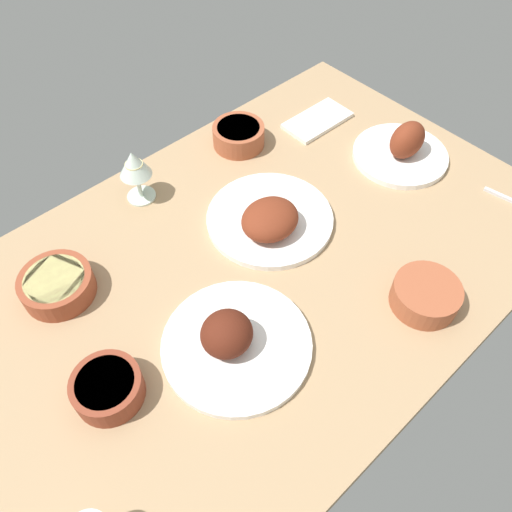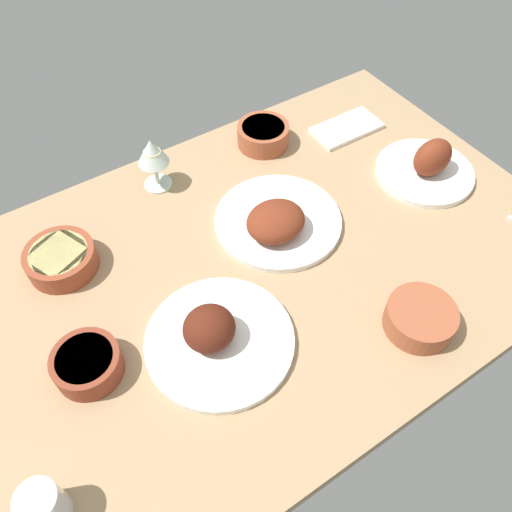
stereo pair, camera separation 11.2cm
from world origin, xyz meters
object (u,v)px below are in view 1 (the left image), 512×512
at_px(plate_center_main, 233,341).
at_px(bowl_cream, 426,295).
at_px(plate_near_viewer, 270,219).
at_px(bowl_onions, 239,135).
at_px(folded_napkin, 317,120).
at_px(plate_far_side, 404,149).
at_px(wine_glass, 134,166).
at_px(bowl_sauce, 107,388).
at_px(bowl_potatoes, 57,285).

height_order(plate_center_main, bowl_cream, plate_center_main).
relative_size(plate_near_viewer, bowl_onions, 2.16).
distance_m(bowl_onions, folded_napkin, 0.24).
distance_m(plate_near_viewer, bowl_onions, 0.31).
bearing_deg(plate_far_side, bowl_cream, 43.13).
bearing_deg(folded_napkin, plate_near_viewer, 27.75).
bearing_deg(wine_glass, bowl_sauce, 49.05).
height_order(plate_far_side, bowl_onions, plate_far_side).
distance_m(plate_center_main, bowl_cream, 0.41).
distance_m(bowl_sauce, wine_glass, 0.52).
distance_m(plate_far_side, bowl_potatoes, 0.90).
xyz_separation_m(bowl_sauce, folded_napkin, (-0.87, -0.30, -0.02)).
distance_m(bowl_onions, bowl_potatoes, 0.61).
bearing_deg(plate_near_viewer, folded_napkin, -152.25).
bearing_deg(bowl_potatoes, folded_napkin, -177.92).
distance_m(plate_near_viewer, wine_glass, 0.34).
bearing_deg(plate_far_side, plate_near_viewer, -8.07).
bearing_deg(plate_near_viewer, plate_far_side, 171.93).
relative_size(bowl_onions, folded_napkin, 0.72).
bearing_deg(bowl_onions, wine_glass, -2.21).
distance_m(bowl_sauce, bowl_onions, 0.74).
bearing_deg(plate_center_main, plate_far_side, -169.99).
relative_size(plate_center_main, bowl_cream, 2.12).
relative_size(plate_far_side, bowl_sauce, 1.91).
distance_m(bowl_potatoes, wine_glass, 0.32).
xyz_separation_m(plate_center_main, bowl_cream, (-0.36, 0.19, 0.00)).
height_order(bowl_sauce, bowl_potatoes, bowl_sauce).
distance_m(plate_near_viewer, bowl_sauce, 0.51).
relative_size(plate_near_viewer, wine_glass, 2.12).
xyz_separation_m(bowl_onions, folded_napkin, (-0.23, 0.08, -0.02)).
xyz_separation_m(bowl_potatoes, folded_napkin, (-0.82, -0.03, -0.02)).
relative_size(wine_glass, folded_napkin, 0.73).
xyz_separation_m(bowl_potatoes, bowl_cream, (-0.54, 0.53, 0.00)).
xyz_separation_m(plate_near_viewer, folded_napkin, (-0.37, -0.19, -0.02)).
xyz_separation_m(bowl_onions, wine_glass, (0.31, -0.01, 0.07)).
distance_m(plate_center_main, bowl_onions, 0.61).
height_order(plate_far_side, bowl_sauce, plate_far_side).
relative_size(bowl_potatoes, folded_napkin, 0.79).
relative_size(bowl_cream, wine_glass, 0.99).
height_order(bowl_onions, bowl_potatoes, bowl_onions).
bearing_deg(bowl_potatoes, bowl_cream, 135.59).
bearing_deg(plate_center_main, wine_glass, -102.62).
distance_m(plate_far_side, folded_napkin, 0.26).
relative_size(plate_far_side, bowl_potatoes, 1.63).
bearing_deg(bowl_cream, plate_far_side, -136.87).
bearing_deg(bowl_sauce, bowl_potatoes, -99.75).
bearing_deg(bowl_potatoes, bowl_sauce, 80.25).
relative_size(plate_center_main, folded_napkin, 1.54).
relative_size(plate_center_main, bowl_sauce, 2.29).
relative_size(bowl_potatoes, bowl_cream, 1.09).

